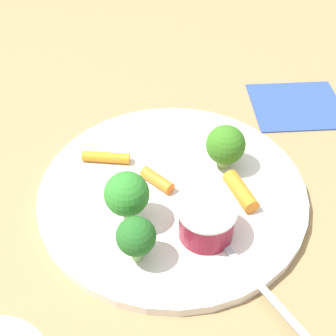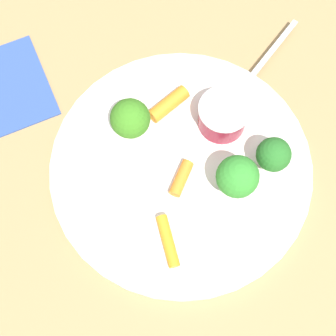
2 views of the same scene
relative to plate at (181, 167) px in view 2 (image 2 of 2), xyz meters
The scene contains 11 objects.
ground_plane 0.01m from the plate, ahead, with size 2.40×2.40×0.00m, color #93754A.
plate is the anchor object (origin of this frame).
sauce_cup 0.08m from the plate, 138.28° to the left, with size 0.06×0.06×0.04m.
broccoli_floret_0 0.08m from the plate, 126.97° to the right, with size 0.05×0.05×0.05m.
broccoli_floret_1 0.08m from the plate, 64.52° to the left, with size 0.05×0.05×0.06m.
broccoli_floret_2 0.11m from the plate, 91.25° to the left, with size 0.04×0.04×0.05m.
carrot_stick_0 0.09m from the plate, ahead, with size 0.01×0.01×0.06m, color orange.
carrot_stick_1 0.08m from the plate, 168.86° to the right, with size 0.02×0.02×0.05m, color orange.
carrot_stick_2 0.02m from the plate, ahead, with size 0.01×0.01×0.04m, color orange.
fork 0.15m from the plate, 143.17° to the left, with size 0.16×0.12×0.00m.
napkin 0.25m from the plate, 115.22° to the right, with size 0.12×0.11×0.00m, color #2C468A.
Camera 2 is at (0.20, -0.01, 0.52)m, focal length 50.99 mm.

